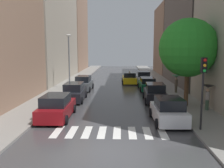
{
  "coord_description": "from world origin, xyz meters",
  "views": [
    {
      "loc": [
        0.66,
        -11.28,
        4.94
      ],
      "look_at": [
        -0.39,
        17.57,
        0.83
      ],
      "focal_mm": 39.68,
      "sensor_mm": 36.0,
      "label": 1
    }
  ],
  "objects_px": {
    "taxi_midroad": "(129,78)",
    "traffic_light_right_corner": "(203,78)",
    "pedestrian_near_tree": "(208,92)",
    "lamp_post_left": "(69,57)",
    "street_tree_right": "(188,48)",
    "pedestrian_foreground": "(176,80)",
    "parked_car_left_nearest": "(57,107)",
    "parked_car_right_nearest": "(169,111)",
    "parked_car_left_third": "(84,84)",
    "parked_car_left_second": "(74,92)",
    "parked_car_right_second": "(155,93)",
    "parked_car_right_fourth": "(143,78)",
    "parked_car_right_third": "(147,84)"
  },
  "relations": [
    {
      "from": "taxi_midroad",
      "to": "traffic_light_right_corner",
      "type": "distance_m",
      "value": 21.25
    },
    {
      "from": "pedestrian_near_tree",
      "to": "lamp_post_left",
      "type": "distance_m",
      "value": 16.67
    },
    {
      "from": "traffic_light_right_corner",
      "to": "lamp_post_left",
      "type": "height_order",
      "value": "lamp_post_left"
    },
    {
      "from": "taxi_midroad",
      "to": "street_tree_right",
      "type": "height_order",
      "value": "street_tree_right"
    },
    {
      "from": "street_tree_right",
      "to": "lamp_post_left",
      "type": "xyz_separation_m",
      "value": [
        -11.75,
        8.63,
        -1.1
      ]
    },
    {
      "from": "pedestrian_foreground",
      "to": "lamp_post_left",
      "type": "bearing_deg",
      "value": 5.3
    },
    {
      "from": "parked_car_left_nearest",
      "to": "pedestrian_foreground",
      "type": "xyz_separation_m",
      "value": [
        10.69,
        10.27,
        0.76
      ]
    },
    {
      "from": "parked_car_right_nearest",
      "to": "traffic_light_right_corner",
      "type": "xyz_separation_m",
      "value": [
        1.57,
        -1.85,
        2.48
      ]
    },
    {
      "from": "parked_car_left_third",
      "to": "traffic_light_right_corner",
      "type": "height_order",
      "value": "traffic_light_right_corner"
    },
    {
      "from": "parked_car_left_third",
      "to": "pedestrian_near_tree",
      "type": "distance_m",
      "value": 15.0
    },
    {
      "from": "parked_car_left_second",
      "to": "traffic_light_right_corner",
      "type": "relative_size",
      "value": 1.08
    },
    {
      "from": "parked_car_left_third",
      "to": "pedestrian_foreground",
      "type": "distance_m",
      "value": 10.77
    },
    {
      "from": "parked_car_left_second",
      "to": "parked_car_left_third",
      "type": "relative_size",
      "value": 1.09
    },
    {
      "from": "parked_car_left_second",
      "to": "parked_car_right_second",
      "type": "relative_size",
      "value": 1.06
    },
    {
      "from": "parked_car_right_second",
      "to": "pedestrian_near_tree",
      "type": "distance_m",
      "value": 5.18
    },
    {
      "from": "pedestrian_foreground",
      "to": "street_tree_right",
      "type": "relative_size",
      "value": 0.26
    },
    {
      "from": "parked_car_left_nearest",
      "to": "lamp_post_left",
      "type": "bearing_deg",
      "value": 6.8
    },
    {
      "from": "parked_car_left_second",
      "to": "parked_car_right_fourth",
      "type": "bearing_deg",
      "value": -33.08
    },
    {
      "from": "parked_car_right_second",
      "to": "lamp_post_left",
      "type": "distance_m",
      "value": 11.84
    },
    {
      "from": "street_tree_right",
      "to": "parked_car_right_third",
      "type": "bearing_deg",
      "value": 105.03
    },
    {
      "from": "parked_car_right_second",
      "to": "taxi_midroad",
      "type": "bearing_deg",
      "value": 10.63
    },
    {
      "from": "parked_car_right_third",
      "to": "pedestrian_foreground",
      "type": "bearing_deg",
      "value": -129.4
    },
    {
      "from": "parked_car_left_nearest",
      "to": "parked_car_left_second",
      "type": "xyz_separation_m",
      "value": [
        0.11,
        6.13,
        -0.0
      ]
    },
    {
      "from": "street_tree_right",
      "to": "parked_car_left_nearest",
      "type": "bearing_deg",
      "value": -159.4
    },
    {
      "from": "parked_car_right_third",
      "to": "parked_car_right_fourth",
      "type": "relative_size",
      "value": 1.13
    },
    {
      "from": "parked_car_right_second",
      "to": "parked_car_right_fourth",
      "type": "distance_m",
      "value": 12.41
    },
    {
      "from": "parked_car_right_nearest",
      "to": "taxi_midroad",
      "type": "relative_size",
      "value": 0.91
    },
    {
      "from": "lamp_post_left",
      "to": "parked_car_right_third",
      "type": "bearing_deg",
      "value": 0.99
    },
    {
      "from": "parked_car_right_third",
      "to": "traffic_light_right_corner",
      "type": "relative_size",
      "value": 1.1
    },
    {
      "from": "parked_car_left_nearest",
      "to": "parked_car_right_second",
      "type": "height_order",
      "value": "parked_car_right_second"
    },
    {
      "from": "parked_car_right_second",
      "to": "parked_car_left_second",
      "type": "bearing_deg",
      "value": 90.02
    },
    {
      "from": "street_tree_right",
      "to": "taxi_midroad",
      "type": "bearing_deg",
      "value": 106.76
    },
    {
      "from": "parked_car_right_third",
      "to": "pedestrian_near_tree",
      "type": "bearing_deg",
      "value": -161.54
    },
    {
      "from": "pedestrian_foreground",
      "to": "traffic_light_right_corner",
      "type": "xyz_separation_m",
      "value": [
        -1.33,
        -12.87,
        1.72
      ]
    },
    {
      "from": "street_tree_right",
      "to": "parked_car_left_third",
      "type": "bearing_deg",
      "value": 140.1
    },
    {
      "from": "parked_car_left_nearest",
      "to": "street_tree_right",
      "type": "relative_size",
      "value": 0.64
    },
    {
      "from": "taxi_midroad",
      "to": "parked_car_right_second",
      "type": "bearing_deg",
      "value": -172.09
    },
    {
      "from": "parked_car_right_nearest",
      "to": "pedestrian_near_tree",
      "type": "height_order",
      "value": "pedestrian_near_tree"
    },
    {
      "from": "parked_car_right_fourth",
      "to": "parked_car_left_nearest",
      "type": "bearing_deg",
      "value": 158.26
    },
    {
      "from": "parked_car_left_nearest",
      "to": "parked_car_left_second",
      "type": "relative_size",
      "value": 1.01
    },
    {
      "from": "parked_car_right_third",
      "to": "parked_car_left_nearest",
      "type": "bearing_deg",
      "value": 147.36
    },
    {
      "from": "parked_car_left_nearest",
      "to": "pedestrian_foreground",
      "type": "height_order",
      "value": "pedestrian_foreground"
    },
    {
      "from": "parked_car_right_second",
      "to": "parked_car_right_third",
      "type": "bearing_deg",
      "value": 1.56
    },
    {
      "from": "traffic_light_right_corner",
      "to": "lamp_post_left",
      "type": "relative_size",
      "value": 0.66
    },
    {
      "from": "parked_car_right_second",
      "to": "pedestrian_near_tree",
      "type": "relative_size",
      "value": 2.21
    },
    {
      "from": "pedestrian_near_tree",
      "to": "parked_car_left_nearest",
      "type": "bearing_deg",
      "value": 64.41
    },
    {
      "from": "parked_car_right_nearest",
      "to": "traffic_light_right_corner",
      "type": "distance_m",
      "value": 3.47
    },
    {
      "from": "parked_car_left_second",
      "to": "parked_car_right_nearest",
      "type": "bearing_deg",
      "value": -132.76
    },
    {
      "from": "parked_car_right_nearest",
      "to": "pedestrian_foreground",
      "type": "relative_size",
      "value": 2.16
    },
    {
      "from": "parked_car_right_second",
      "to": "parked_car_right_fourth",
      "type": "height_order",
      "value": "parked_car_right_fourth"
    }
  ]
}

